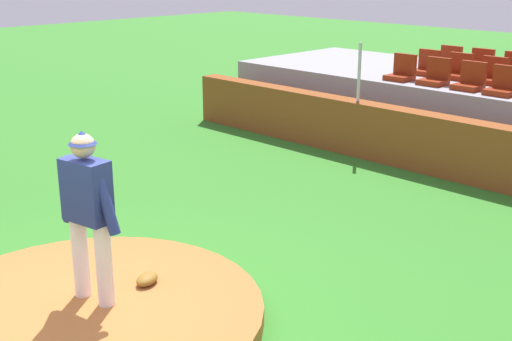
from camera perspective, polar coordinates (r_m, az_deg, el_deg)
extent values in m
plane|color=#307824|center=(7.18, -14.16, -12.53)|extent=(60.00, 60.00, 0.00)
cylinder|color=#AD652F|center=(7.14, -14.22, -11.87)|extent=(3.60, 3.60, 0.19)
cylinder|color=white|center=(7.16, -14.68, -7.07)|extent=(0.17, 0.17, 0.87)
cylinder|color=white|center=(6.91, -12.76, -7.83)|extent=(0.17, 0.17, 0.87)
cube|color=navy|center=(6.75, -14.20, -1.66)|extent=(0.53, 0.34, 0.63)
cylinder|color=navy|center=(6.96, -15.58, -1.53)|extent=(0.23, 0.15, 0.71)
cylinder|color=navy|center=(6.58, -12.69, -2.41)|extent=(0.34, 0.16, 0.70)
sphere|color=tan|center=(6.62, -14.49, 2.04)|extent=(0.24, 0.24, 0.24)
cone|color=navy|center=(6.60, -14.54, 2.75)|extent=(0.32, 0.32, 0.13)
ellipsoid|color=brown|center=(7.40, -9.23, -9.09)|extent=(0.30, 0.35, 0.11)
cube|color=brown|center=(11.78, 15.70, 1.99)|extent=(12.02, 0.40, 1.02)
cylinder|color=silver|center=(12.53, 8.75, 8.25)|extent=(0.06, 0.06, 1.08)
cube|color=maroon|center=(13.52, 12.06, 7.70)|extent=(0.48, 0.44, 0.10)
cube|color=maroon|center=(13.63, 12.54, 8.82)|extent=(0.48, 0.08, 0.40)
cube|color=maroon|center=(13.16, 14.77, 7.25)|extent=(0.48, 0.44, 0.10)
cube|color=maroon|center=(13.27, 15.25, 8.40)|extent=(0.48, 0.08, 0.40)
cube|color=maroon|center=(12.82, 17.51, 6.76)|extent=(0.48, 0.44, 0.10)
cube|color=maroon|center=(12.94, 17.99, 7.94)|extent=(0.48, 0.08, 0.40)
cube|color=maroon|center=(12.51, 20.03, 6.26)|extent=(0.48, 0.44, 0.10)
cube|color=maroon|center=(12.63, 20.50, 7.46)|extent=(0.48, 0.08, 0.40)
cube|color=maroon|center=(14.29, 14.08, 8.08)|extent=(0.48, 0.44, 0.10)
cube|color=maroon|center=(14.40, 14.53, 9.13)|extent=(0.48, 0.08, 0.40)
cube|color=maroon|center=(13.93, 16.58, 7.65)|extent=(0.48, 0.44, 0.10)
cube|color=maroon|center=(14.05, 17.03, 8.72)|extent=(0.48, 0.08, 0.40)
cube|color=maroon|center=(13.58, 19.19, 7.17)|extent=(0.48, 0.44, 0.10)
cube|color=maroon|center=(13.71, 19.63, 8.27)|extent=(0.48, 0.08, 0.40)
cube|color=maroon|center=(15.04, 15.83, 8.40)|extent=(0.48, 0.44, 0.10)
cube|color=maroon|center=(15.16, 16.25, 9.39)|extent=(0.48, 0.08, 0.40)
cube|color=maroon|center=(14.75, 18.29, 8.01)|extent=(0.48, 0.44, 0.10)
cube|color=maroon|center=(14.87, 18.70, 9.02)|extent=(0.48, 0.08, 0.40)
cube|color=maroon|center=(14.44, 20.81, 7.56)|extent=(0.48, 0.44, 0.10)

